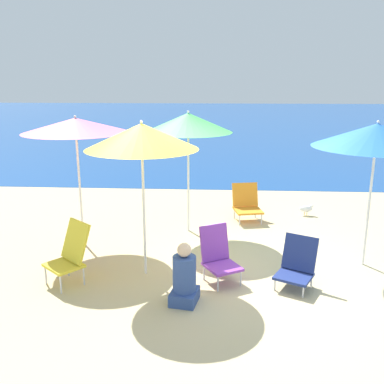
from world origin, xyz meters
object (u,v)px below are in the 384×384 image
Objects in this scene: beach_chair_navy at (297,264)px; beach_chair_purple at (218,254)px; beach_umbrella_blue at (377,136)px; beach_umbrella_pink at (76,125)px; beach_chair_orange at (246,203)px; beach_umbrella_green at (188,123)px; beach_chair_yellow at (70,252)px; person_seated_near at (184,279)px; seagull at (306,209)px; beach_umbrella_yellow at (142,137)px.

beach_chair_purple is (-1.06, 0.10, 0.07)m from beach_chair_navy.
beach_umbrella_pink is at bearing 172.69° from beach_umbrella_blue.
beach_chair_navy is (0.51, -2.78, -0.04)m from beach_chair_orange.
beach_chair_orange is (1.11, 0.71, -1.64)m from beach_umbrella_green.
beach_chair_yellow is (0.29, -1.41, -1.57)m from beach_umbrella_pink.
beach_umbrella_green is 1.01× the size of beach_umbrella_blue.
beach_umbrella_green is 3.12m from person_seated_near.
beach_chair_orange is (-1.64, 2.04, -1.61)m from beach_umbrella_blue.
beach_chair_yellow is at bearing -139.74° from seagull.
beach_chair_yellow is 1.07× the size of person_seated_near.
beach_umbrella_green is at bearing 155.49° from beach_chair_navy.
beach_chair_purple is (0.55, -1.97, -1.61)m from beach_umbrella_green.
beach_umbrella_yellow reaches higher than beach_umbrella_blue.
beach_umbrella_yellow is 2.77× the size of person_seated_near.
beach_chair_orange is at bearing 57.92° from beach_umbrella_yellow.
beach_umbrella_green is at bearing -155.67° from seagull.
beach_chair_purple is at bearing 68.33° from person_seated_near.
seagull is (2.36, 1.07, -1.85)m from beach_umbrella_green.
beach_chair_yellow is (-4.21, -0.84, -1.52)m from beach_umbrella_blue.
beach_chair_navy is at bearing -35.86° from beach_chair_purple.
beach_umbrella_green is 8.17× the size of seagull.
beach_umbrella_pink is 4.53m from beach_umbrella_blue.
beach_umbrella_green is 3.05m from beach_umbrella_blue.
beach_umbrella_yellow is 2.60× the size of beach_chair_yellow.
beach_umbrella_pink is at bearing -156.09° from seagull.
beach_chair_orange is (2.85, 1.46, -1.66)m from beach_umbrella_pink.
person_seated_near is (1.60, -0.47, -0.12)m from beach_chair_yellow.
beach_umbrella_yellow reaches higher than beach_chair_yellow.
beach_umbrella_pink is 3.07m from beach_chair_purple.
beach_chair_purple is at bearing -163.68° from beach_umbrella_blue.
beach_chair_orange is 1.07× the size of beach_chair_navy.
beach_umbrella_green is at bearing 75.39° from beach_chair_purple.
beach_umbrella_pink is 1.00× the size of beach_umbrella_blue.
beach_umbrella_pink is 3.03× the size of beach_chair_orange.
beach_umbrella_blue is at bearing 61.07° from beach_chair_navy.
beach_chair_yellow is 1.10× the size of beach_chair_purple.
beach_umbrella_blue is 3.07m from beach_chair_orange.
beach_umbrella_blue is (3.24, 0.51, -0.03)m from beach_umbrella_yellow.
beach_umbrella_yellow is at bearing -134.43° from seagull.
beach_umbrella_yellow is 3.28× the size of beach_chair_navy.
beach_umbrella_pink is 3.15m from person_seated_near.
beach_chair_navy is (-1.13, -0.75, -1.65)m from beach_umbrella_blue.
beach_umbrella_yellow is at bearing -104.94° from beach_umbrella_green.
beach_chair_orange is at bearing 84.34° from person_seated_near.
beach_umbrella_blue is 2.74× the size of person_seated_near.
beach_umbrella_yellow is at bearing 142.59° from beach_chair_purple.
beach_umbrella_yellow is 1.01× the size of beach_umbrella_blue.
person_seated_near is (-2.61, -1.31, -1.63)m from beach_umbrella_blue.
beach_umbrella_blue is (2.75, -1.33, -0.03)m from beach_umbrella_green.
beach_umbrella_yellow is 1.66m from beach_umbrella_pink.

